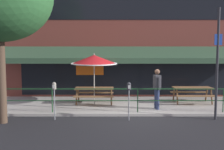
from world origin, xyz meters
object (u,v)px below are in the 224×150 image
at_px(picnic_table_centre, 191,91).
at_px(parking_meter_far, 128,90).
at_px(pedestrian_walking, 156,87).
at_px(parking_meter_near, 53,89).
at_px(picnic_table_left, 93,91).
at_px(street_sign_pole, 216,63).
at_px(patio_umbrella_left, 93,60).

distance_m(picnic_table_centre, parking_meter_far, 4.25).
distance_m(pedestrian_walking, parking_meter_far, 1.97).
distance_m(parking_meter_near, parking_meter_far, 2.76).
relative_size(picnic_table_left, parking_meter_far, 1.27).
xyz_separation_m(parking_meter_near, street_sign_pole, (6.01, 0.04, 0.97)).
distance_m(picnic_table_left, pedestrian_walking, 2.98).
height_order(picnic_table_left, patio_umbrella_left, patio_umbrella_left).
height_order(patio_umbrella_left, street_sign_pole, street_sign_pole).
bearing_deg(parking_meter_near, parking_meter_far, -2.18).
bearing_deg(picnic_table_centre, parking_meter_near, -156.14).
distance_m(patio_umbrella_left, parking_meter_near, 2.93).
bearing_deg(parking_meter_near, street_sign_pole, 0.34).
distance_m(picnic_table_centre, patio_umbrella_left, 4.90).
bearing_deg(parking_meter_near, picnic_table_centre, 23.86).
bearing_deg(street_sign_pole, picnic_table_left, 152.44).
xyz_separation_m(parking_meter_near, parking_meter_far, (2.76, -0.10, 0.00)).
bearing_deg(street_sign_pole, parking_meter_near, -179.66).
height_order(picnic_table_left, picnic_table_centre, same).
height_order(parking_meter_far, street_sign_pole, street_sign_pole).
relative_size(patio_umbrella_left, parking_meter_near, 1.67).
xyz_separation_m(picnic_table_left, parking_meter_near, (-1.31, -2.49, 0.44)).
bearing_deg(pedestrian_walking, street_sign_pole, -34.42).
relative_size(pedestrian_walking, parking_meter_far, 1.20).
height_order(picnic_table_centre, parking_meter_near, parking_meter_near).
distance_m(patio_umbrella_left, pedestrian_walking, 3.14).
distance_m(pedestrian_walking, parking_meter_near, 4.28).
bearing_deg(street_sign_pole, patio_umbrella_left, 153.21).
distance_m(picnic_table_centre, pedestrian_walking, 2.33).
bearing_deg(parking_meter_far, picnic_table_centre, 40.52).
height_order(picnic_table_left, parking_meter_far, parking_meter_far).
height_order(parking_meter_near, street_sign_pole, street_sign_pole).
height_order(pedestrian_walking, parking_meter_far, pedestrian_walking).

